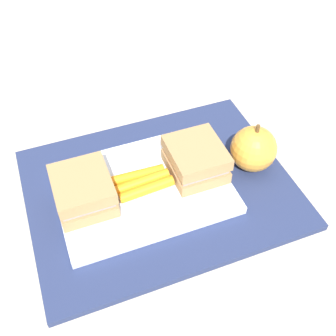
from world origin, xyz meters
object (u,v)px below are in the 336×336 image
Objects in this scene: sandwich_half_left at (83,191)px; sandwich_half_right at (196,159)px; food_tray at (142,188)px; apple at (253,149)px; carrot_sticks_bundle at (142,182)px.

sandwich_half_right is (0.16, 0.00, 0.00)m from sandwich_half_left.
food_tray is 0.16m from apple.
food_tray is 2.88× the size of sandwich_half_left.
sandwich_half_left reaches higher than carrot_sticks_bundle.
apple is at bearing -6.26° from sandwich_half_right.
apple is at bearing -3.20° from carrot_sticks_bundle.
sandwich_half_left is 0.16m from sandwich_half_right.
sandwich_half_left is at bearing 179.86° from carrot_sticks_bundle.
apple is (0.16, -0.01, 0.03)m from food_tray.
apple is at bearing -2.20° from sandwich_half_left.
sandwich_half_right is at bearing 0.00° from food_tray.
sandwich_half_left is (-0.08, 0.00, 0.03)m from food_tray.
food_tray is at bearing 128.31° from carrot_sticks_bundle.
apple is (0.16, -0.01, 0.01)m from carrot_sticks_bundle.
sandwich_half_right is 1.05× the size of apple.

